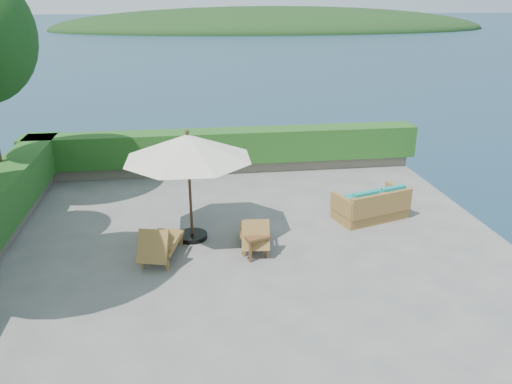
{
  "coord_description": "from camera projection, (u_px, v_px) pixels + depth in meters",
  "views": [
    {
      "loc": [
        -1.19,
        -9.71,
        5.22
      ],
      "look_at": [
        0.3,
        0.8,
        1.1
      ],
      "focal_mm": 35.0,
      "sensor_mm": 36.0,
      "label": 1
    }
  ],
  "objects": [
    {
      "name": "wicker_loveseat",
      "position": [
        372.0,
        206.0,
        12.55
      ],
      "size": [
        2.0,
        1.42,
        0.89
      ],
      "rotation": [
        0.0,
        0.0,
        0.3
      ],
      "color": "olive",
      "rests_on": "ground"
    },
    {
      "name": "patio_umbrella",
      "position": [
        188.0,
        148.0,
        10.85
      ],
      "size": [
        3.75,
        3.75,
        2.59
      ],
      "rotation": [
        0.0,
        0.0,
        0.37
      ],
      "color": "black",
      "rests_on": "ground"
    },
    {
      "name": "side_table",
      "position": [
        255.0,
        238.0,
        10.68
      ],
      "size": [
        0.63,
        0.63,
        0.53
      ],
      "rotation": [
        0.0,
        0.0,
        0.3
      ],
      "color": "brown",
      "rests_on": "ground"
    },
    {
      "name": "ground",
      "position": [
        248.0,
        252.0,
        11.01
      ],
      "size": [
        12.0,
        12.0,
        0.0
      ],
      "primitive_type": "plane",
      "color": "gray",
      "rests_on": "ground"
    },
    {
      "name": "foundation",
      "position": [
        248.0,
        311.0,
        11.57
      ],
      "size": [
        12.0,
        12.0,
        3.0
      ],
      "primitive_type": "cube",
      "color": "#585146",
      "rests_on": "ocean"
    },
    {
      "name": "planter_wall_far",
      "position": [
        226.0,
        166.0,
        16.11
      ],
      "size": [
        12.0,
        0.6,
        0.36
      ],
      "primitive_type": "cube",
      "color": "slate",
      "rests_on": "ground"
    },
    {
      "name": "ocean",
      "position": [
        248.0,
        362.0,
        12.1
      ],
      "size": [
        600.0,
        600.0,
        0.0
      ],
      "primitive_type": "plane",
      "color": "#173248",
      "rests_on": "ground"
    },
    {
      "name": "offshore_island",
      "position": [
        273.0,
        29.0,
        144.57
      ],
      "size": [
        126.0,
        57.6,
        12.6
      ],
      "primitive_type": "ellipsoid",
      "color": "black",
      "rests_on": "ocean"
    },
    {
      "name": "lounge_left",
      "position": [
        160.0,
        244.0,
        10.58
      ],
      "size": [
        0.99,
        1.62,
        0.87
      ],
      "rotation": [
        0.0,
        0.0,
        -0.26
      ],
      "color": "olive",
      "rests_on": "ground"
    },
    {
      "name": "hedge_far",
      "position": [
        226.0,
        146.0,
        15.87
      ],
      "size": [
        12.4,
        0.9,
        1.0
      ],
      "primitive_type": "cube",
      "color": "#144616",
      "rests_on": "planter_wall_far"
    },
    {
      "name": "lounge_right",
      "position": [
        255.0,
        233.0,
        11.1
      ],
      "size": [
        0.73,
        1.5,
        0.84
      ],
      "rotation": [
        0.0,
        0.0,
        -0.09
      ],
      "color": "olive",
      "rests_on": "ground"
    }
  ]
}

